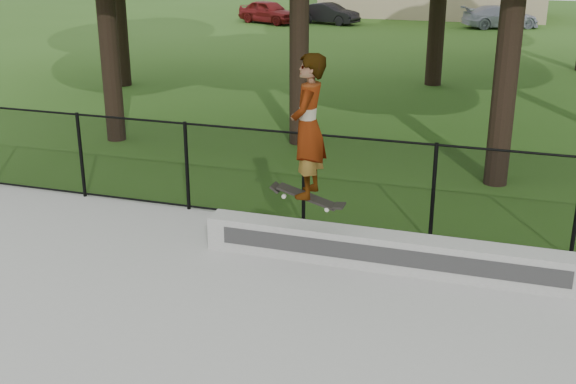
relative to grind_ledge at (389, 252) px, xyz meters
name	(u,v)px	position (x,y,z in m)	size (l,w,h in m)	color
grind_ledge	(389,252)	(0.00, 0.00, 0.00)	(5.23, 0.40, 0.49)	#B6B6B1
car_a	(269,12)	(-11.14, 26.71, 0.28)	(1.37, 3.39, 1.16)	maroon
car_b	(329,13)	(-8.15, 27.42, 0.21)	(1.09, 2.84, 1.03)	black
car_c	(501,17)	(0.24, 28.35, 0.23)	(1.50, 3.38, 1.07)	#A9ACBF
skater_airborne	(308,128)	(-1.10, -0.25, 1.71)	(0.82, 0.71, 2.09)	black
chainlink_fence	(304,178)	(-1.59, 1.20, 0.51)	(16.06, 0.06, 1.50)	black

